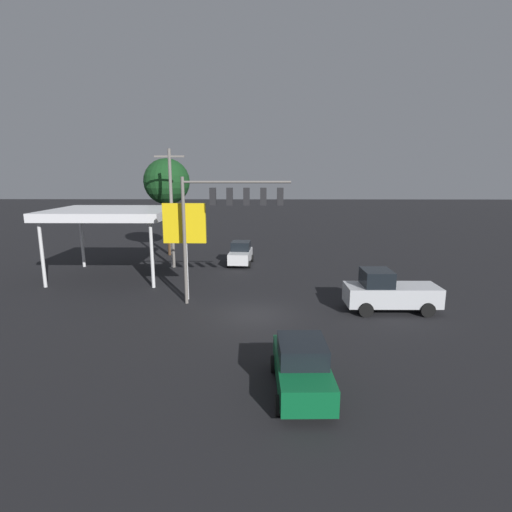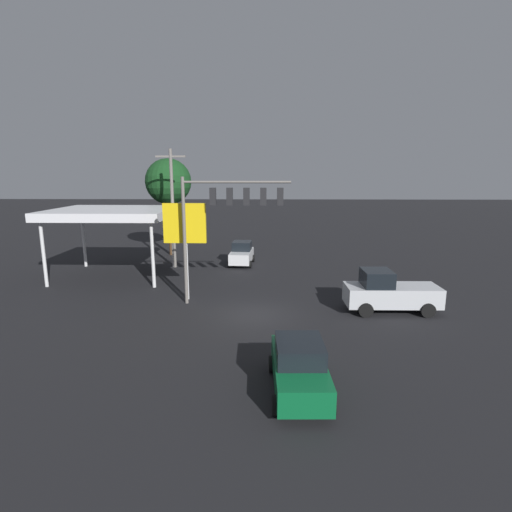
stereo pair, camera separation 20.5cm
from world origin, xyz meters
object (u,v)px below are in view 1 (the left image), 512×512
at_px(traffic_signal_assembly, 228,208).
at_px(hatchback_crossing, 241,254).
at_px(utility_pole, 171,206).
at_px(pickup_parked, 389,292).
at_px(sedan_far, 302,367).
at_px(price_sign, 185,229).
at_px(street_tree, 167,182).

xyz_separation_m(traffic_signal_assembly, hatchback_crossing, (-0.17, -10.52, -4.83)).
distance_m(utility_pole, pickup_parked, 18.46).
xyz_separation_m(utility_pole, hatchback_crossing, (-5.54, -1.14, -4.16)).
xyz_separation_m(traffic_signal_assembly, sedan_far, (-3.38, 9.90, -4.82)).
bearing_deg(hatchback_crossing, utility_pole, -73.97).
bearing_deg(traffic_signal_assembly, sedan_far, 108.87).
relative_size(utility_pole, price_sign, 1.61).
relative_size(utility_pole, hatchback_crossing, 2.46).
bearing_deg(price_sign, pickup_parked, 170.54).
bearing_deg(utility_pole, sedan_far, 114.43).
height_order(traffic_signal_assembly, pickup_parked, traffic_signal_assembly).
bearing_deg(sedan_far, traffic_signal_assembly, -162.52).
relative_size(traffic_signal_assembly, sedan_far, 1.70).
bearing_deg(sedan_far, price_sign, -151.69).
height_order(utility_pole, hatchback_crossing, utility_pole).
relative_size(pickup_parked, sedan_far, 1.17).
bearing_deg(hatchback_crossing, traffic_signal_assembly, 3.49).
xyz_separation_m(utility_pole, sedan_far, (-8.76, 19.28, -4.15)).
bearing_deg(traffic_signal_assembly, street_tree, -64.70).
xyz_separation_m(price_sign, pickup_parked, (-11.89, 1.98, -3.34)).
relative_size(pickup_parked, hatchback_crossing, 1.33).
height_order(price_sign, street_tree, street_tree).
xyz_separation_m(pickup_parked, street_tree, (16.06, -15.74, 5.82)).
bearing_deg(price_sign, utility_pole, -72.74).
xyz_separation_m(price_sign, hatchback_crossing, (-2.86, -9.76, -3.51)).
height_order(traffic_signal_assembly, sedan_far, traffic_signal_assembly).
bearing_deg(price_sign, hatchback_crossing, -106.34).
distance_m(utility_pole, street_tree, 5.65).
bearing_deg(sedan_far, utility_pole, -156.96).
distance_m(utility_pole, sedan_far, 21.58).
relative_size(utility_pole, street_tree, 1.06).
xyz_separation_m(sedan_far, street_tree, (10.24, -24.41, 5.98)).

